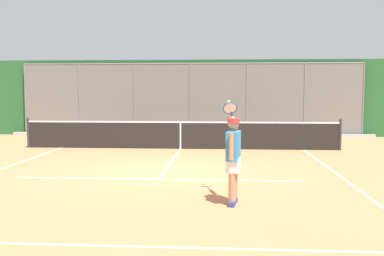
% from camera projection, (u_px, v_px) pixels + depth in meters
% --- Properties ---
extents(ground_plane, '(60.00, 60.00, 0.00)m').
position_uv_depth(ground_plane, '(164.00, 171.00, 11.32)').
color(ground_plane, '#C67A4C').
extents(court_line_markings, '(8.57, 9.90, 0.01)m').
position_uv_depth(court_line_markings, '(156.00, 182.00, 9.96)').
color(court_line_markings, white).
rests_on(court_line_markings, ground).
extents(fence_backdrop, '(18.04, 1.37, 3.41)m').
position_uv_depth(fence_backdrop, '(191.00, 98.00, 20.54)').
color(fence_backdrop, slate).
rests_on(fence_backdrop, ground).
extents(tennis_net, '(11.02, 0.09, 1.07)m').
position_uv_depth(tennis_net, '(181.00, 135.00, 15.65)').
color(tennis_net, '#2D2D2D').
rests_on(tennis_net, ground).
extents(tennis_player, '(0.35, 1.35, 1.84)m').
position_uv_depth(tennis_player, '(233.00, 155.00, 7.98)').
color(tennis_player, navy).
rests_on(tennis_player, ground).
extents(tennis_ball_near_net, '(0.07, 0.07, 0.07)m').
position_uv_depth(tennis_ball_near_net, '(302.00, 151.00, 14.76)').
color(tennis_ball_near_net, '#C1D138').
rests_on(tennis_ball_near_net, ground).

